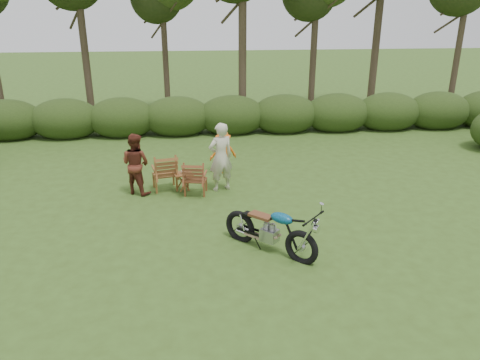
{
  "coord_description": "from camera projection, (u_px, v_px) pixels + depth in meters",
  "views": [
    {
      "loc": [
        -1.35,
        -7.99,
        4.62
      ],
      "look_at": [
        -0.41,
        1.64,
        0.9
      ],
      "focal_mm": 35.0,
      "sensor_mm": 36.0,
      "label": 1
    }
  ],
  "objects": [
    {
      "name": "lawn_chair_right",
      "position": [
        196.0,
        194.0,
        11.97
      ],
      "size": [
        0.71,
        0.71,
        0.89
      ],
      "primitive_type": null,
      "rotation": [
        0.0,
        0.0,
        2.97
      ],
      "color": "brown",
      "rests_on": "ground"
    },
    {
      "name": "motorcycle",
      "position": [
        269.0,
        250.0,
        9.27
      ],
      "size": [
        2.01,
        1.93,
        1.15
      ],
      "primitive_type": null,
      "rotation": [
        0.0,
        0.0,
        -0.74
      ],
      "color": "#0D79AE",
      "rests_on": "ground"
    },
    {
      "name": "lawn_chair_left",
      "position": [
        166.0,
        189.0,
        12.25
      ],
      "size": [
        0.8,
        0.8,
        0.97
      ],
      "primitive_type": null,
      "rotation": [
        0.0,
        0.0,
        3.37
      ],
      "color": "brown",
      "rests_on": "ground"
    },
    {
      "name": "tree_line",
      "position": [
        243.0,
        25.0,
        16.92
      ],
      "size": [
        22.52,
        11.62,
        8.14
      ],
      "color": "#382B1E",
      "rests_on": "ground"
    },
    {
      "name": "child",
      "position": [
        223.0,
        172.0,
        13.48
      ],
      "size": [
        0.88,
        0.64,
        1.22
      ],
      "primitive_type": "imported",
      "rotation": [
        0.0,
        0.0,
        3.41
      ],
      "color": "orange",
      "rests_on": "ground"
    },
    {
      "name": "ground",
      "position": [
        269.0,
        252.0,
        9.2
      ],
      "size": [
        80.0,
        80.0,
        0.0
      ],
      "primitive_type": "plane",
      "color": "#304818",
      "rests_on": "ground"
    },
    {
      "name": "side_table",
      "position": [
        183.0,
        182.0,
        12.01
      ],
      "size": [
        0.57,
        0.52,
        0.51
      ],
      "primitive_type": null,
      "rotation": [
        0.0,
        0.0,
        0.23
      ],
      "color": "brown",
      "rests_on": "ground"
    },
    {
      "name": "cup",
      "position": [
        183.0,
        172.0,
        11.88
      ],
      "size": [
        0.15,
        0.15,
        0.09
      ],
      "primitive_type": "imported",
      "rotation": [
        0.0,
        0.0,
        0.39
      ],
      "color": "beige",
      "rests_on": "side_table"
    },
    {
      "name": "adult_b",
      "position": [
        138.0,
        193.0,
        12.03
      ],
      "size": [
        0.96,
        0.9,
        1.57
      ],
      "primitive_type": "imported",
      "rotation": [
        0.0,
        0.0,
        2.6
      ],
      "color": "#592519",
      "rests_on": "ground"
    },
    {
      "name": "adult_a",
      "position": [
        221.0,
        190.0,
        12.21
      ],
      "size": [
        0.77,
        0.64,
        1.79
      ],
      "primitive_type": "imported",
      "rotation": [
        0.0,
        0.0,
        3.52
      ],
      "color": "beige",
      "rests_on": "ground"
    }
  ]
}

